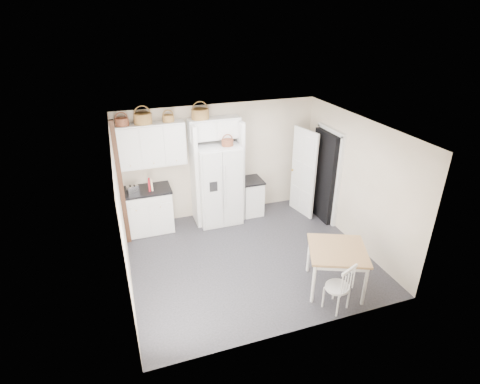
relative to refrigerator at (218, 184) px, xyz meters
name	(u,v)px	position (x,y,z in m)	size (l,w,h in m)	color
floor	(249,257)	(0.15, -1.62, -0.91)	(4.50, 4.50, 0.00)	black
ceiling	(251,129)	(0.15, -1.62, 1.69)	(4.50, 4.50, 0.00)	white
wall_back	(220,161)	(0.15, 0.38, 0.39)	(4.50, 4.50, 0.00)	#C5B296
wall_left	(122,218)	(-2.10, -1.62, 0.39)	(4.00, 4.00, 0.00)	#C5B296
wall_right	(356,182)	(2.40, -1.62, 0.39)	(4.00, 4.00, 0.00)	#C5B296
refrigerator	(218,184)	(0.00, 0.00, 0.00)	(0.94, 0.75, 1.81)	silver
base_cab_left	(148,211)	(-1.59, 0.08, -0.43)	(1.02, 0.64, 0.95)	white
base_cab_right	(251,197)	(0.81, 0.08, -0.49)	(0.47, 0.56, 0.83)	white
dining_table	(335,268)	(1.25, -2.91, -0.51)	(0.94, 0.94, 0.78)	olive
windsor_chair	(337,287)	(1.00, -3.37, -0.49)	(0.41, 0.37, 0.83)	white
counter_left	(145,190)	(-1.59, 0.08, 0.06)	(1.06, 0.69, 0.04)	black
counter_right	(251,180)	(0.81, 0.08, -0.06)	(0.51, 0.60, 0.04)	black
toaster	(133,189)	(-1.84, -0.02, 0.16)	(0.23, 0.13, 0.16)	silver
cookbook_red	(149,185)	(-1.49, 0.00, 0.21)	(0.04, 0.17, 0.25)	red
cookbook_cream	(151,185)	(-1.45, 0.00, 0.20)	(0.04, 0.16, 0.24)	beige
basket_upper_a	(122,122)	(-1.86, 0.21, 1.52)	(0.26, 0.26, 0.15)	maroon
basket_upper_b	(143,119)	(-1.45, 0.21, 1.55)	(0.35, 0.35, 0.21)	brown
basket_upper_c	(168,118)	(-0.95, 0.21, 1.51)	(0.24, 0.24, 0.14)	brown
basket_bridge_a	(200,114)	(-0.29, 0.21, 1.55)	(0.37, 0.37, 0.21)	brown
basket_fridge_b	(227,143)	(0.20, -0.10, 0.97)	(0.25, 0.25, 0.14)	maroon
upper_cabinet	(151,145)	(-1.35, 0.21, 0.99)	(1.40, 0.34, 0.90)	white
bridge_cabinet	(214,128)	(0.00, 0.21, 1.22)	(1.12, 0.34, 0.45)	white
fridge_panel_left	(195,176)	(-0.51, 0.08, 0.24)	(0.08, 0.60, 2.30)	white
fridge_panel_right	(239,170)	(0.51, 0.08, 0.24)	(0.08, 0.60, 2.30)	white
trim_post	(121,185)	(-2.05, -0.27, 0.39)	(0.09, 0.09, 2.60)	#3A1B12
doorway_void	(325,176)	(2.31, -0.62, 0.12)	(0.18, 0.85, 2.05)	black
door_slab	(303,173)	(1.95, -0.29, 0.12)	(0.80, 0.04, 2.05)	white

